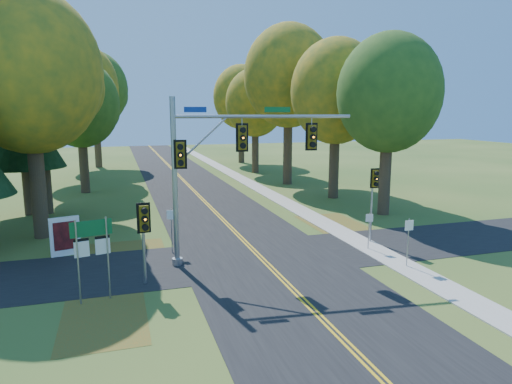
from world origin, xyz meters
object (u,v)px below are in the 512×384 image
object	(u,v)px
east_signal_pole	(374,187)
route_sign_cluster	(92,243)
traffic_mast	(221,158)
info_kiosk	(65,236)

from	to	relation	value
east_signal_pole	route_sign_cluster	xyz separation A→B (m)	(-14.68, -3.89, -0.87)
traffic_mast	route_sign_cluster	distance (m)	7.14
traffic_mast	info_kiosk	distance (m)	9.24
route_sign_cluster	info_kiosk	world-z (taller)	route_sign_cluster
east_signal_pole	route_sign_cluster	bearing A→B (deg)	-159.39
traffic_mast	info_kiosk	xyz separation A→B (m)	(-7.48, 3.49, -4.16)
east_signal_pole	info_kiosk	world-z (taller)	east_signal_pole
info_kiosk	route_sign_cluster	bearing A→B (deg)	-90.86
traffic_mast	east_signal_pole	bearing A→B (deg)	11.50
traffic_mast	route_sign_cluster	size ratio (longest dim) A/B	2.64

